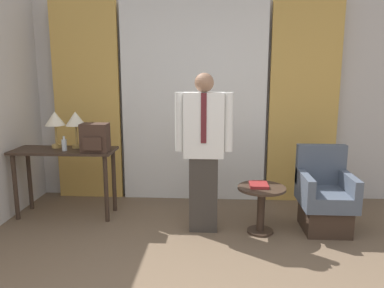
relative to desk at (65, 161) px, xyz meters
name	(u,v)px	position (x,y,z in m)	size (l,w,h in m)	color
wall_back	(194,97)	(1.46, 0.82, 0.70)	(10.00, 0.06, 2.70)	beige
curtain_sheer_center	(194,102)	(1.46, 0.69, 0.64)	(1.85, 0.06, 2.58)	white
curtain_drape_left	(87,102)	(0.07, 0.69, 0.64)	(0.86, 0.06, 2.58)	gold
curtain_drape_right	(304,103)	(2.86, 0.69, 0.64)	(0.86, 0.06, 2.58)	gold
desk	(65,161)	(0.00, 0.00, 0.00)	(1.17, 0.46, 0.80)	#38281E
table_lamp_left	(55,120)	(-0.12, 0.09, 0.47)	(0.23, 0.23, 0.43)	tan
table_lamp_right	(76,120)	(0.12, 0.09, 0.47)	(0.23, 0.23, 0.43)	tan
bottle_near_edge	(64,145)	(0.04, -0.08, 0.21)	(0.06, 0.06, 0.17)	silver
backpack	(95,138)	(0.41, -0.11, 0.30)	(0.30, 0.22, 0.32)	#422D23
person	(204,147)	(1.62, -0.34, 0.26)	(0.59, 0.20, 1.67)	#38332D
armchair	(324,199)	(2.92, -0.23, -0.32)	(0.53, 0.60, 0.89)	#38281E
side_table	(261,201)	(2.23, -0.37, -0.31)	(0.50, 0.50, 0.50)	#38281E
book	(259,185)	(2.20, -0.35, -0.14)	(0.19, 0.22, 0.03)	maroon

